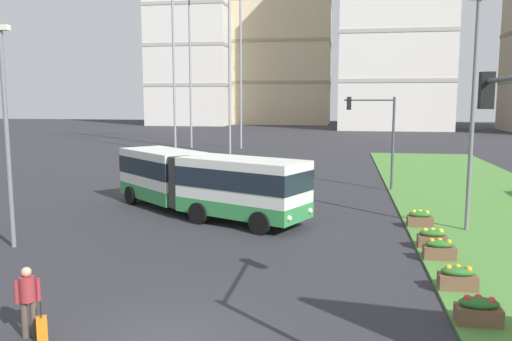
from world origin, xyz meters
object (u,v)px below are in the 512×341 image
Objects in this scene: flower_planter_4 at (420,218)px; traffic_light_far_right at (377,127)px; flower_planter_2 at (440,249)px; apartment_tower_west at (192,11)px; flower_planter_1 at (458,278)px; apartment_tower_centre at (396,13)px; articulated_bus at (201,182)px; pedestrian_crossing at (28,297)px; rolling_suitcase at (42,329)px; streetlight_median at (473,106)px; flower_planter_3 at (432,238)px; streetlight_left at (6,127)px; flower_planter_0 at (478,310)px; apartment_tower_westcentre at (284,26)px.

flower_planter_4 is 10.39m from traffic_light_far_right.
traffic_light_far_right reaches higher than flower_planter_2.
traffic_light_far_right is 93.06m from apartment_tower_west.
apartment_tower_centre is at bearing 86.30° from flower_planter_1.
pedestrian_crossing is (-0.46, -13.78, -0.65)m from articulated_bus.
streetlight_median is (12.23, 12.60, 5.09)m from rolling_suitcase.
pedestrian_crossing is at bearing -143.88° from flower_planter_2.
flower_planter_2 is (10.33, 8.07, 0.11)m from rolling_suitcase.
flower_planter_4 is (0.00, 3.36, 0.00)m from flower_planter_3.
apartment_tower_west reaches higher than rolling_suitcase.
rolling_suitcase is 16.55m from flower_planter_4.
apartment_tower_west is (-26.69, 105.46, 24.41)m from pedestrian_crossing.
articulated_bus is at bearing 156.87° from flower_planter_3.
flower_planter_3 is at bearing 90.00° from flower_planter_1.
articulated_bus reaches higher than flower_planter_1.
streetlight_left is at bearing -176.79° from flower_planter_2.
flower_planter_0 and flower_planter_4 have the same top height.
apartment_tower_westcentre reaches higher than flower_planter_2.
streetlight_left is at bearing 126.63° from pedestrian_crossing.
rolling_suitcase is 0.88× the size of flower_planter_0.
flower_planter_2 is 0.02× the size of apartment_tower_west.
articulated_bus is at bearing -136.03° from traffic_light_far_right.
flower_planter_0 is at bearing -90.00° from flower_planter_2.
pedestrian_crossing is 0.18× the size of streetlight_median.
apartment_tower_centre is at bearing 85.94° from flower_planter_4.
flower_planter_4 is (0.00, 7.88, 0.00)m from flower_planter_1.
flower_planter_3 is (0.00, 4.52, 0.00)m from flower_planter_1.
rolling_suitcase is at bearing -128.63° from flower_planter_4.
streetlight_median is at bearing -79.06° from apartment_tower_westcentre.
apartment_tower_centre is (3.77, 80.15, 16.35)m from streetlight_median.
apartment_tower_westcentre is (19.70, 8.73, -2.54)m from apartment_tower_west.
flower_planter_3 is at bearing -68.70° from apartment_tower_west.
apartment_tower_west reaches higher than pedestrian_crossing.
streetlight_left is at bearing -104.19° from apartment_tower_centre.
flower_planter_1 is (0.00, 2.45, 0.00)m from flower_planter_0.
flower_planter_0 is 112.47m from apartment_tower_west.
flower_planter_0 is 0.02× the size of apartment_tower_westcentre.
streetlight_left reaches higher than flower_planter_1.
apartment_tower_centre is (5.67, 84.68, 21.32)m from flower_planter_2.
apartment_tower_westcentre is at bearing 93.50° from pedestrian_crossing.
flower_planter_4 is 17.49m from streetlight_left.
pedestrian_crossing is at bearing -130.26° from flower_planter_4.
apartment_tower_west is at bearing 113.48° from traffic_light_far_right.
rolling_suitcase is 0.02× the size of apartment_tower_centre.
streetlight_left is (-5.19, 6.97, 3.63)m from pedestrian_crossing.
rolling_suitcase reaches higher than flower_planter_1.
streetlight_left is (-15.97, 2.12, 4.21)m from flower_planter_1.
rolling_suitcase is at bearing -137.18° from flower_planter_3.
flower_planter_0 is 10.34m from flower_planter_4.
streetlight_left is at bearing 164.00° from flower_planter_0.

